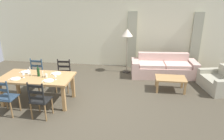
# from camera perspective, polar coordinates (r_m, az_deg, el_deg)

# --- Properties ---
(ground_plane) EXTENTS (9.60, 9.60, 0.02)m
(ground_plane) POSITION_cam_1_polar(r_m,az_deg,el_deg) (5.78, -5.01, -9.15)
(ground_plane) COLOR #473F32
(wall_far) EXTENTS (9.60, 0.16, 2.70)m
(wall_far) POSITION_cam_1_polar(r_m,az_deg,el_deg) (8.41, -0.42, 10.24)
(wall_far) COLOR beige
(wall_far) RESTS_ON ground_plane
(curtain_panel_left) EXTENTS (0.35, 0.08, 2.20)m
(curtain_panel_left) POSITION_cam_1_polar(r_m,az_deg,el_deg) (8.25, 5.48, 8.17)
(curtain_panel_left) COLOR #A7A78D
(curtain_panel_left) RESTS_ON ground_plane
(curtain_panel_right) EXTENTS (0.35, 0.08, 2.20)m
(curtain_panel_right) POSITION_cam_1_polar(r_m,az_deg,el_deg) (8.51, 21.97, 7.17)
(curtain_panel_right) COLOR #A7A78D
(curtain_panel_right) RESTS_ON ground_plane
(dining_table) EXTENTS (1.90, 0.96, 0.75)m
(dining_table) POSITION_cam_1_polar(r_m,az_deg,el_deg) (5.91, -19.83, -2.42)
(dining_table) COLOR #B2854F
(dining_table) RESTS_ON ground_plane
(dining_chair_near_left) EXTENTS (0.43, 0.41, 0.96)m
(dining_chair_near_left) POSITION_cam_1_polar(r_m,az_deg,el_deg) (5.64, -27.13, -6.69)
(dining_chair_near_left) COLOR #2A3F54
(dining_chair_near_left) RESTS_ON ground_plane
(dining_chair_near_right) EXTENTS (0.45, 0.43, 0.96)m
(dining_chair_near_right) POSITION_cam_1_polar(r_m,az_deg,el_deg) (5.20, -19.23, -7.74)
(dining_chair_near_right) COLOR black
(dining_chair_near_right) RESTS_ON ground_plane
(dining_chair_far_left) EXTENTS (0.43, 0.41, 0.96)m
(dining_chair_far_left) POSITION_cam_1_polar(r_m,az_deg,el_deg) (6.77, -20.20, -1.29)
(dining_chair_far_left) COLOR #304659
(dining_chair_far_left) RESTS_ON ground_plane
(dining_chair_far_right) EXTENTS (0.44, 0.42, 0.96)m
(dining_chair_far_right) POSITION_cam_1_polar(r_m,az_deg,el_deg) (6.47, -13.17, -1.50)
(dining_chair_far_right) COLOR black
(dining_chair_far_right) RESTS_ON ground_plane
(dinner_plate_near_left) EXTENTS (0.24, 0.24, 0.02)m
(dinner_plate_near_left) POSITION_cam_1_polar(r_m,az_deg,el_deg) (5.90, -24.91, -2.19)
(dinner_plate_near_left) COLOR white
(dinner_plate_near_left) RESTS_ON dining_table
(fork_near_left) EXTENTS (0.03, 0.17, 0.01)m
(fork_near_left) POSITION_cam_1_polar(r_m,az_deg,el_deg) (5.98, -26.12, -2.15)
(fork_near_left) COLOR silver
(fork_near_left) RESTS_ON dining_table
(dinner_plate_near_right) EXTENTS (0.24, 0.24, 0.02)m
(dinner_plate_near_right) POSITION_cam_1_polar(r_m,az_deg,el_deg) (5.47, -16.90, -2.79)
(dinner_plate_near_right) COLOR white
(dinner_plate_near_right) RESTS_ON dining_table
(fork_near_right) EXTENTS (0.02, 0.17, 0.01)m
(fork_near_right) POSITION_cam_1_polar(r_m,az_deg,el_deg) (5.54, -18.31, -2.75)
(fork_near_right) COLOR silver
(fork_near_right) RESTS_ON dining_table
(dinner_plate_far_left) EXTENTS (0.24, 0.24, 0.02)m
(dinner_plate_far_left) POSITION_cam_1_polar(r_m,az_deg,el_deg) (6.29, -22.58, -0.48)
(dinner_plate_far_left) COLOR white
(dinner_plate_far_left) RESTS_ON dining_table
(fork_far_left) EXTENTS (0.02, 0.17, 0.01)m
(fork_far_left) POSITION_cam_1_polar(r_m,az_deg,el_deg) (6.37, -23.75, -0.46)
(fork_far_left) COLOR silver
(fork_far_left) RESTS_ON dining_table
(dinner_plate_far_right) EXTENTS (0.24, 0.24, 0.02)m
(dinner_plate_far_right) POSITION_cam_1_polar(r_m,az_deg,el_deg) (5.90, -14.97, -0.92)
(dinner_plate_far_right) COLOR white
(dinner_plate_far_right) RESTS_ON dining_table
(fork_far_right) EXTENTS (0.03, 0.17, 0.01)m
(fork_far_right) POSITION_cam_1_polar(r_m,az_deg,el_deg) (5.96, -16.30, -0.89)
(fork_far_right) COLOR silver
(fork_far_right) RESTS_ON dining_table
(wine_bottle) EXTENTS (0.07, 0.07, 0.32)m
(wine_bottle) POSITION_cam_1_polar(r_m,az_deg,el_deg) (5.84, -19.55, -0.50)
(wine_bottle) COLOR #143819
(wine_bottle) RESTS_ON dining_table
(wine_glass_near_left) EXTENTS (0.06, 0.06, 0.16)m
(wine_glass_near_left) POSITION_cam_1_polar(r_m,az_deg,el_deg) (5.88, -23.19, -0.93)
(wine_glass_near_left) COLOR white
(wine_glass_near_left) RESTS_ON dining_table
(wine_glass_near_right) EXTENTS (0.06, 0.06, 0.16)m
(wine_glass_near_right) POSITION_cam_1_polar(r_m,az_deg,el_deg) (5.47, -15.35, -1.47)
(wine_glass_near_right) COLOR white
(wine_glass_near_right) RESTS_ON dining_table
(wine_glass_far_left) EXTENTS (0.06, 0.06, 0.16)m
(wine_glass_far_left) POSITION_cam_1_polar(r_m,az_deg,el_deg) (6.10, -22.02, -0.02)
(wine_glass_far_left) COLOR white
(wine_glass_far_left) RESTS_ON dining_table
(coffee_cup_primary) EXTENTS (0.07, 0.07, 0.09)m
(coffee_cup_primary) POSITION_cam_1_polar(r_m,az_deg,el_deg) (5.73, -17.62, -1.45)
(coffee_cup_primary) COLOR silver
(coffee_cup_primary) RESTS_ON dining_table
(candle_tall) EXTENTS (0.05, 0.05, 0.25)m
(candle_tall) POSITION_cam_1_polar(r_m,az_deg,el_deg) (5.95, -21.47, -0.83)
(candle_tall) COLOR #998C66
(candle_tall) RESTS_ON dining_table
(candle_short) EXTENTS (0.05, 0.05, 0.18)m
(candle_short) POSITION_cam_1_polar(r_m,az_deg,el_deg) (5.74, -18.39, -1.46)
(candle_short) COLOR #998C66
(candle_short) RESTS_ON dining_table
(couch) EXTENTS (2.34, 0.98, 0.80)m
(couch) POSITION_cam_1_polar(r_m,az_deg,el_deg) (7.70, 13.91, 0.52)
(couch) COLOR beige
(couch) RESTS_ON ground_plane
(coffee_table) EXTENTS (0.90, 0.56, 0.42)m
(coffee_table) POSITION_cam_1_polar(r_m,az_deg,el_deg) (6.57, 15.77, -2.57)
(coffee_table) COLOR #B2854F
(coffee_table) RESTS_ON ground_plane
(armchair_upholstered) EXTENTS (1.03, 1.31, 0.72)m
(armchair_upholstered) POSITION_cam_1_polar(r_m,az_deg,el_deg) (7.23, 27.48, -2.96)
(armchair_upholstered) COLOR #A5A18A
(armchair_upholstered) RESTS_ON ground_plane
(standing_lamp) EXTENTS (0.40, 0.40, 1.64)m
(standing_lamp) POSITION_cam_1_polar(r_m,az_deg,el_deg) (7.55, 4.18, 9.49)
(standing_lamp) COLOR #332D28
(standing_lamp) RESTS_ON ground_plane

